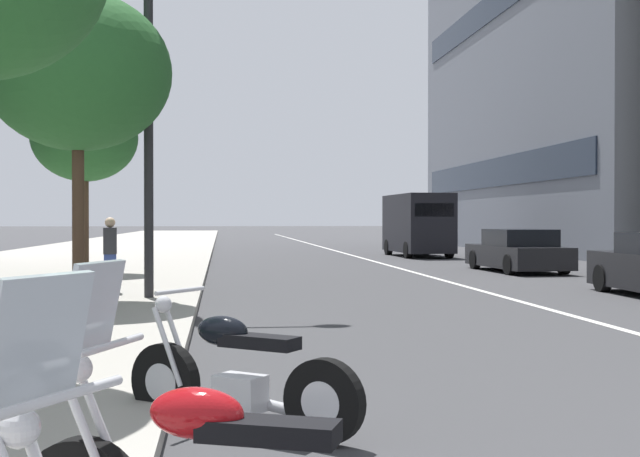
# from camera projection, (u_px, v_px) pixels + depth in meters

# --- Properties ---
(sidewalk_right_plaza) EXTENTS (160.00, 9.92, 0.15)m
(sidewalk_right_plaza) POSITION_uv_depth(u_px,v_px,m) (79.00, 261.00, 31.56)
(sidewalk_right_plaza) COLOR #A39E93
(sidewalk_right_plaza) RESTS_ON ground
(lane_centre_stripe) EXTENTS (110.00, 0.16, 0.01)m
(lane_centre_stripe) POSITION_uv_depth(u_px,v_px,m) (353.00, 255.00, 37.88)
(lane_centre_stripe) COLOR silver
(lane_centre_stripe) RESTS_ON ground
(motorcycle_nearest_camera) EXTENTS (1.38, 1.80, 1.10)m
(motorcycle_nearest_camera) POSITION_uv_depth(u_px,v_px,m) (238.00, 378.00, 6.46)
(motorcycle_nearest_camera) COLOR black
(motorcycle_nearest_camera) RESTS_ON ground
(car_far_down_avenue) EXTENTS (4.69, 2.06, 1.35)m
(car_far_down_avenue) POSITION_uv_depth(u_px,v_px,m) (518.00, 252.00, 26.16)
(car_far_down_avenue) COLOR black
(car_far_down_avenue) RESTS_ON ground
(delivery_van_ahead) EXTENTS (5.34, 2.20, 2.77)m
(delivery_van_ahead) POSITION_uv_depth(u_px,v_px,m) (418.00, 224.00, 36.89)
(delivery_van_ahead) COLOR black
(delivery_van_ahead) RESTS_ON ground
(street_lamp_with_banners) EXTENTS (1.26, 2.33, 8.56)m
(street_lamp_with_banners) POSITION_uv_depth(u_px,v_px,m) (165.00, 36.00, 15.95)
(street_lamp_with_banners) COLOR #232326
(street_lamp_with_banners) RESTS_ON sidewalk_right_plaza
(street_tree_near_plaza_corner) EXTENTS (3.41, 3.41, 5.67)m
(street_tree_near_plaza_corner) POSITION_uv_depth(u_px,v_px,m) (78.00, 72.00, 15.07)
(street_tree_near_plaza_corner) COLOR #473323
(street_tree_near_plaza_corner) RESTS_ON sidewalk_right_plaza
(street_tree_far_plaza) EXTENTS (2.95, 2.95, 5.08)m
(street_tree_far_plaza) POSITION_uv_depth(u_px,v_px,m) (85.00, 137.00, 23.10)
(street_tree_far_plaza) COLOR #473323
(street_tree_far_plaza) RESTS_ON sidewalk_right_plaza
(pedestrian_on_plaza) EXTENTS (0.42, 0.29, 1.56)m
(pedestrian_on_plaza) POSITION_uv_depth(u_px,v_px,m) (110.00, 255.00, 17.05)
(pedestrian_on_plaza) COLOR #33478C
(pedestrian_on_plaza) RESTS_ON sidewalk_right_plaza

